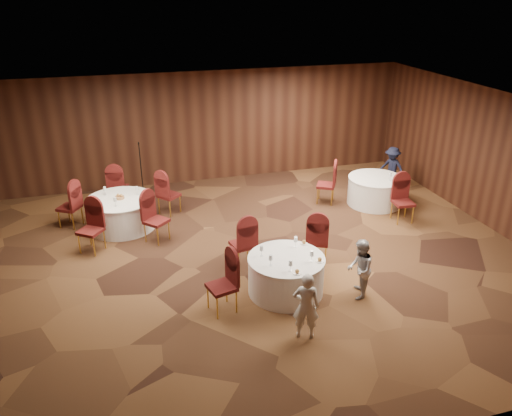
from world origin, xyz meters
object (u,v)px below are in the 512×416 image
object	(u,v)px
table_right	(375,191)
woman_b	(360,269)
table_left	(121,213)
table_main	(286,275)
man_c	(392,168)
woman_a	(306,306)
mic_stand	(142,182)

from	to	relation	value
table_right	woman_b	size ratio (longest dim) A/B	1.24
table_left	table_main	bearing A→B (deg)	-52.55
table_main	man_c	distance (m)	6.28
man_c	woman_a	bearing A→B (deg)	-70.40
table_left	woman_a	distance (m)	5.78
table_right	man_c	xyz separation A→B (m)	(0.99, 0.89, 0.23)
table_right	woman_a	distance (m)	6.00
table_right	woman_a	world-z (taller)	woman_a
table_main	table_left	bearing A→B (deg)	127.45
mic_stand	man_c	bearing A→B (deg)	-10.24
table_left	man_c	size ratio (longest dim) A/B	1.33
table_main	woman_b	size ratio (longest dim) A/B	1.24
table_right	woman_b	distance (m)	4.52
mic_stand	woman_a	bearing A→B (deg)	-72.78
mic_stand	woman_b	bearing A→B (deg)	-59.65
table_left	mic_stand	size ratio (longest dim) A/B	1.03
table_main	man_c	size ratio (longest dim) A/B	1.19
mic_stand	man_c	xyz separation A→B (m)	(6.89, -1.24, 0.15)
table_left	mic_stand	xyz separation A→B (m)	(0.63, 1.70, 0.08)
table_main	mic_stand	xyz separation A→B (m)	(-2.23, 5.45, 0.08)
woman_b	mic_stand	bearing A→B (deg)	-124.23
table_right	man_c	world-z (taller)	man_c
woman_b	man_c	bearing A→B (deg)	169.65
table_right	woman_a	size ratio (longest dim) A/B	1.20
table_left	man_c	bearing A→B (deg)	3.49
mic_stand	man_c	world-z (taller)	mic_stand
table_main	table_right	bearing A→B (deg)	42.08
table_main	woman_a	bearing A→B (deg)	-95.54
table_left	table_right	bearing A→B (deg)	-3.81
table_main	woman_a	size ratio (longest dim) A/B	1.20
mic_stand	woman_a	distance (m)	7.10
table_left	man_c	distance (m)	7.54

